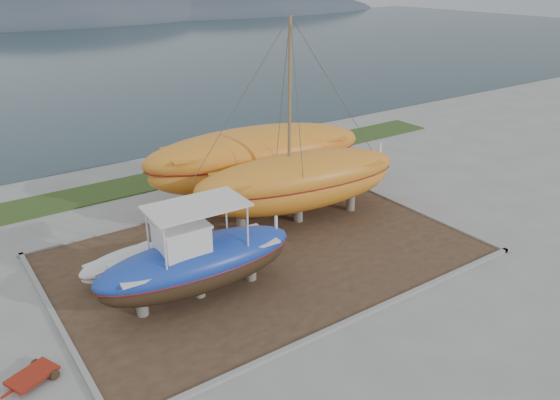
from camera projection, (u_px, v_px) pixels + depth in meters
ground at (320, 294)px, 21.69m from camera, size 140.00×140.00×0.00m
dirt_patch at (265, 254)px, 24.70m from camera, size 18.00×12.00×0.06m
curb_frame at (265, 253)px, 24.68m from camera, size 18.60×12.60×0.15m
grass_strip at (161, 179)px, 33.35m from camera, size 44.00×3.00×0.08m
blue_caique at (197, 252)px, 20.72m from camera, size 8.14×2.82×3.88m
white_dinghy at (124, 266)px, 22.49m from camera, size 4.01×2.10×1.15m
orange_sailboat at (300, 126)px, 25.86m from camera, size 11.23×4.83×9.98m
orange_bare_hull at (257, 166)px, 29.46m from camera, size 12.78×5.64×4.05m
red_trailer at (33, 378)px, 17.06m from camera, size 2.39×1.83×0.30m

